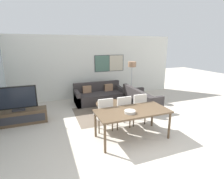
{
  "coord_description": "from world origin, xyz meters",
  "views": [
    {
      "loc": [
        -2.07,
        -2.77,
        2.43
      ],
      "look_at": [
        -0.02,
        2.51,
        0.95
      ],
      "focal_mm": 28.0,
      "sensor_mm": 36.0,
      "label": 1
    }
  ],
  "objects_px": {
    "dining_chair_left": "(104,113)",
    "dining_chair_centre": "(122,111)",
    "dining_chair_right": "(138,108)",
    "floor_lamp": "(132,67)",
    "sofa_side": "(140,101)",
    "dining_table": "(132,113)",
    "fruit_bowl": "(130,112)",
    "sofa_main": "(99,96)",
    "television": "(17,99)",
    "coffee_table": "(110,105)",
    "tv_console": "(20,117)"
  },
  "relations": [
    {
      "from": "dining_chair_left",
      "to": "dining_chair_right",
      "type": "relative_size",
      "value": 1.0
    },
    {
      "from": "sofa_main",
      "to": "sofa_side",
      "type": "bearing_deg",
      "value": -43.65
    },
    {
      "from": "sofa_side",
      "to": "dining_chair_right",
      "type": "xyz_separation_m",
      "value": [
        -0.81,
        -1.26,
        0.27
      ]
    },
    {
      "from": "sofa_main",
      "to": "dining_chair_left",
      "type": "relative_size",
      "value": 2.08
    },
    {
      "from": "coffee_table",
      "to": "dining_chair_right",
      "type": "relative_size",
      "value": 1.01
    },
    {
      "from": "sofa_main",
      "to": "fruit_bowl",
      "type": "distance_m",
      "value": 3.36
    },
    {
      "from": "tv_console",
      "to": "fruit_bowl",
      "type": "relative_size",
      "value": 5.75
    },
    {
      "from": "dining_chair_left",
      "to": "dining_chair_centre",
      "type": "height_order",
      "value": "same"
    },
    {
      "from": "sofa_main",
      "to": "dining_chair_right",
      "type": "xyz_separation_m",
      "value": [
        0.49,
        -2.5,
        0.27
      ]
    },
    {
      "from": "tv_console",
      "to": "sofa_side",
      "type": "relative_size",
      "value": 1.04
    },
    {
      "from": "dining_chair_right",
      "to": "floor_lamp",
      "type": "xyz_separation_m",
      "value": [
        0.97,
        2.32,
        0.91
      ]
    },
    {
      "from": "dining_chair_right",
      "to": "floor_lamp",
      "type": "bearing_deg",
      "value": 67.27
    },
    {
      "from": "television",
      "to": "dining_table",
      "type": "bearing_deg",
      "value": -35.06
    },
    {
      "from": "television",
      "to": "dining_chair_centre",
      "type": "height_order",
      "value": "television"
    },
    {
      "from": "dining_chair_centre",
      "to": "floor_lamp",
      "type": "height_order",
      "value": "floor_lamp"
    },
    {
      "from": "sofa_side",
      "to": "floor_lamp",
      "type": "height_order",
      "value": "floor_lamp"
    },
    {
      "from": "dining_chair_centre",
      "to": "sofa_main",
      "type": "bearing_deg",
      "value": 88.56
    },
    {
      "from": "dining_table",
      "to": "sofa_side",
      "type": "bearing_deg",
      "value": 54.84
    },
    {
      "from": "television",
      "to": "floor_lamp",
      "type": "xyz_separation_m",
      "value": [
        4.4,
        0.98,
        0.63
      ]
    },
    {
      "from": "floor_lamp",
      "to": "coffee_table",
      "type": "bearing_deg",
      "value": -141.72
    },
    {
      "from": "sofa_side",
      "to": "coffee_table",
      "type": "xyz_separation_m",
      "value": [
        -1.3,
        -0.09,
        0.01
      ]
    },
    {
      "from": "sofa_side",
      "to": "dining_table",
      "type": "bearing_deg",
      "value": 144.84
    },
    {
      "from": "dining_table",
      "to": "floor_lamp",
      "type": "xyz_separation_m",
      "value": [
        1.52,
        3.0,
        0.75
      ]
    },
    {
      "from": "coffee_table",
      "to": "floor_lamp",
      "type": "relative_size",
      "value": 0.59
    },
    {
      "from": "television",
      "to": "coffee_table",
      "type": "height_order",
      "value": "television"
    },
    {
      "from": "dining_chair_left",
      "to": "floor_lamp",
      "type": "relative_size",
      "value": 0.59
    },
    {
      "from": "tv_console",
      "to": "television",
      "type": "distance_m",
      "value": 0.6
    },
    {
      "from": "sofa_side",
      "to": "dining_chair_centre",
      "type": "height_order",
      "value": "dining_chair_centre"
    },
    {
      "from": "dining_table",
      "to": "fruit_bowl",
      "type": "relative_size",
      "value": 6.81
    },
    {
      "from": "sofa_side",
      "to": "television",
      "type": "bearing_deg",
      "value": 88.95
    },
    {
      "from": "sofa_main",
      "to": "dining_chair_centre",
      "type": "bearing_deg",
      "value": -91.44
    },
    {
      "from": "dining_chair_centre",
      "to": "floor_lamp",
      "type": "distance_m",
      "value": 2.97
    },
    {
      "from": "dining_chair_right",
      "to": "sofa_main",
      "type": "bearing_deg",
      "value": 101.0
    },
    {
      "from": "sofa_main",
      "to": "dining_chair_centre",
      "type": "height_order",
      "value": "dining_chair_centre"
    },
    {
      "from": "sofa_main",
      "to": "tv_console",
      "type": "bearing_deg",
      "value": -158.38
    },
    {
      "from": "dining_table",
      "to": "dining_chair_centre",
      "type": "height_order",
      "value": "dining_chair_centre"
    },
    {
      "from": "sofa_side",
      "to": "dining_chair_left",
      "type": "xyz_separation_m",
      "value": [
        -1.92,
        -1.3,
        0.27
      ]
    },
    {
      "from": "television",
      "to": "fruit_bowl",
      "type": "relative_size",
      "value": 3.98
    },
    {
      "from": "dining_table",
      "to": "dining_chair_right",
      "type": "relative_size",
      "value": 1.91
    },
    {
      "from": "sofa_main",
      "to": "fruit_bowl",
      "type": "height_order",
      "value": "fruit_bowl"
    },
    {
      "from": "tv_console",
      "to": "television",
      "type": "height_order",
      "value": "television"
    },
    {
      "from": "dining_chair_left",
      "to": "dining_chair_right",
      "type": "xyz_separation_m",
      "value": [
        1.1,
        0.04,
        0.0
      ]
    },
    {
      "from": "dining_table",
      "to": "floor_lamp",
      "type": "distance_m",
      "value": 3.45
    },
    {
      "from": "dining_chair_left",
      "to": "floor_lamp",
      "type": "distance_m",
      "value": 3.27
    },
    {
      "from": "coffee_table",
      "to": "dining_table",
      "type": "height_order",
      "value": "dining_table"
    },
    {
      "from": "tv_console",
      "to": "fruit_bowl",
      "type": "bearing_deg",
      "value": -38.15
    },
    {
      "from": "coffee_table",
      "to": "dining_chair_right",
      "type": "bearing_deg",
      "value": -67.46
    },
    {
      "from": "dining_chair_centre",
      "to": "dining_chair_right",
      "type": "height_order",
      "value": "same"
    },
    {
      "from": "tv_console",
      "to": "floor_lamp",
      "type": "xyz_separation_m",
      "value": [
        4.4,
        0.99,
        1.23
      ]
    },
    {
      "from": "sofa_side",
      "to": "dining_table",
      "type": "xyz_separation_m",
      "value": [
        -1.37,
        -1.94,
        0.43
      ]
    }
  ]
}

